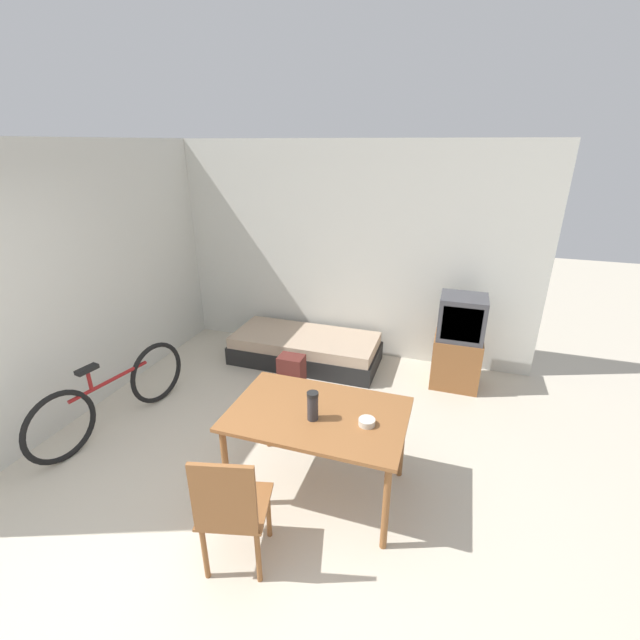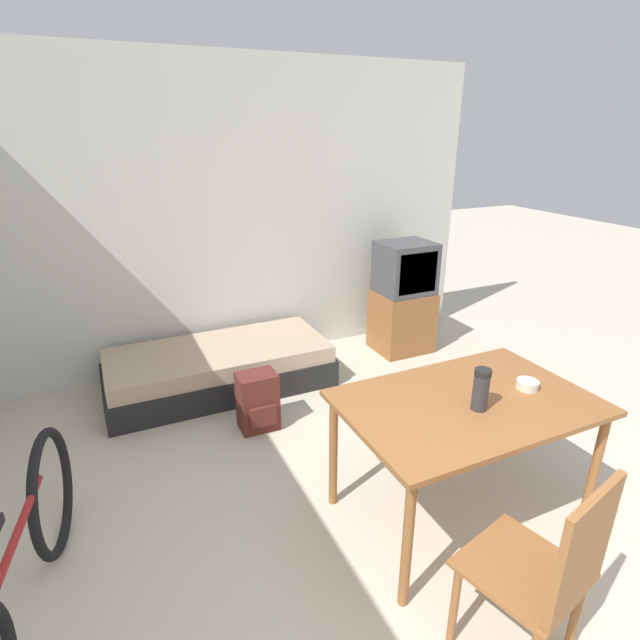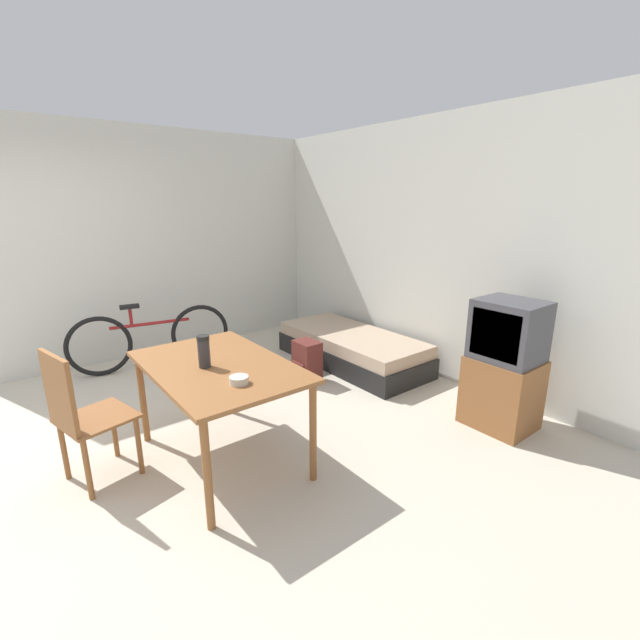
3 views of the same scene
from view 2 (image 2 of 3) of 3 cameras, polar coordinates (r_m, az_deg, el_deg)
The scene contains 9 objects.
wall_back at distance 4.56m, azimuth -11.52°, elevation 11.13°, with size 5.08×0.06×2.70m.
daybed at distance 4.39m, azimuth -11.40°, elevation -5.39°, with size 1.88×0.83×0.37m.
tv at distance 4.97m, azimuth 9.48°, elevation 2.39°, with size 0.53×0.46×1.10m.
dining_table at distance 2.86m, azimuth 16.36°, elevation -10.17°, with size 1.35×0.87×0.75m.
wooden_chair at distance 2.32m, azimuth 24.73°, elevation -24.44°, with size 0.52×0.52×0.96m.
bicycle at distance 2.69m, azimuth -30.90°, elevation -23.79°, with size 0.35×1.74×0.76m.
thermos_flask at distance 2.69m, azimuth 17.94°, elevation -7.34°, with size 0.09×0.09×0.23m.
mate_bowl at distance 3.03m, azimuth 22.62°, elevation -6.82°, with size 0.12×0.12×0.05m.
backpack at distance 3.77m, azimuth -7.12°, elevation -9.23°, with size 0.28×0.24×0.45m.
Camera 2 is at (-1.04, -0.86, 2.13)m, focal length 28.00 mm.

